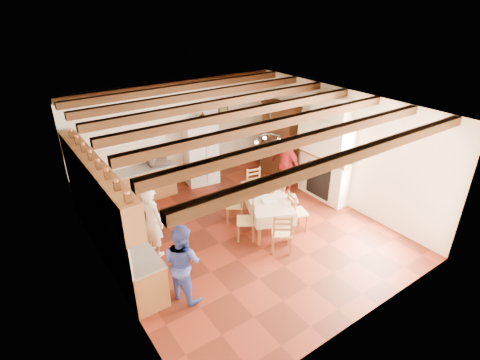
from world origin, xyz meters
name	(u,v)px	position (x,y,z in m)	size (l,w,h in m)	color
floor	(244,234)	(0.00, 0.00, -0.01)	(6.00, 6.50, 0.02)	#49180E
ceiling	(245,108)	(0.00, 0.00, 3.01)	(6.00, 6.50, 0.02)	white
wall_back	(177,134)	(0.00, 3.26, 1.50)	(6.00, 0.02, 3.00)	beige
wall_front	(368,252)	(0.00, -3.26, 1.50)	(6.00, 0.02, 3.00)	beige
wall_left	(105,219)	(-3.01, 0.00, 1.50)	(0.02, 6.50, 3.00)	beige
wall_right	(339,147)	(3.01, 0.00, 1.50)	(0.02, 6.50, 3.00)	beige
ceiling_beams	(245,113)	(0.00, 0.00, 2.91)	(6.00, 6.30, 0.16)	#321911
lower_cabinets_left	(113,235)	(-2.70, 1.05, 0.43)	(0.60, 4.30, 0.86)	brown
lower_cabinets_back	(132,187)	(-1.55, 2.95, 0.43)	(2.30, 0.60, 0.86)	brown
countertop_left	(109,217)	(-2.70, 1.05, 0.88)	(0.62, 4.30, 0.04)	slate
countertop_back	(130,172)	(-1.55, 2.95, 0.88)	(2.34, 0.62, 0.04)	slate
backsplash_left	(93,208)	(-2.98, 1.05, 1.20)	(0.03, 4.30, 0.60)	beige
backsplash_back	(125,157)	(-1.55, 3.23, 1.20)	(2.30, 0.03, 0.60)	beige
upper_cabinets	(95,177)	(-2.83, 1.05, 1.85)	(0.35, 4.20, 0.70)	brown
fireplace	(325,150)	(2.72, 0.20, 1.40)	(0.56, 1.60, 2.80)	beige
wall_picture	(223,113)	(1.55, 3.23, 1.85)	(0.34, 0.03, 0.42)	#322617
refrigerator	(200,153)	(0.55, 2.96, 0.90)	(0.90, 0.74, 1.81)	silver
hutch	(280,140)	(2.75, 2.00, 1.11)	(0.51, 1.23, 2.22)	#34140C
dining_table	(267,200)	(0.67, 0.01, 0.69)	(1.54, 1.97, 0.77)	silver
chandelier	(269,137)	(0.67, 0.01, 2.25)	(0.47, 0.47, 0.03)	black
chair_left_near	(246,220)	(-0.06, -0.16, 0.48)	(0.42, 0.40, 0.96)	brown
chair_left_far	(235,204)	(0.14, 0.58, 0.48)	(0.42, 0.40, 0.96)	brown
chair_right_near	(298,211)	(1.14, -0.56, 0.48)	(0.42, 0.40, 0.96)	brown
chair_right_far	(289,198)	(1.41, 0.05, 0.48)	(0.42, 0.40, 0.96)	brown
chair_end_near	(282,231)	(0.30, -0.97, 0.48)	(0.42, 0.40, 0.96)	brown
chair_end_far	(256,187)	(1.10, 0.99, 0.48)	(0.42, 0.40, 0.96)	brown
person_man	(152,221)	(-1.99, 0.51, 0.80)	(0.58, 0.38, 1.60)	silver
person_woman_blue	(182,262)	(-2.07, -1.01, 0.77)	(0.75, 0.59, 1.55)	#354194
person_woman_red	(285,165)	(2.11, 1.01, 0.84)	(0.99, 0.41, 1.68)	red
microwave	(158,159)	(-0.76, 2.95, 1.05)	(0.54, 0.37, 0.30)	silver
fridge_vase	(203,117)	(0.69, 2.96, 1.96)	(0.28, 0.28, 0.29)	#34140C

